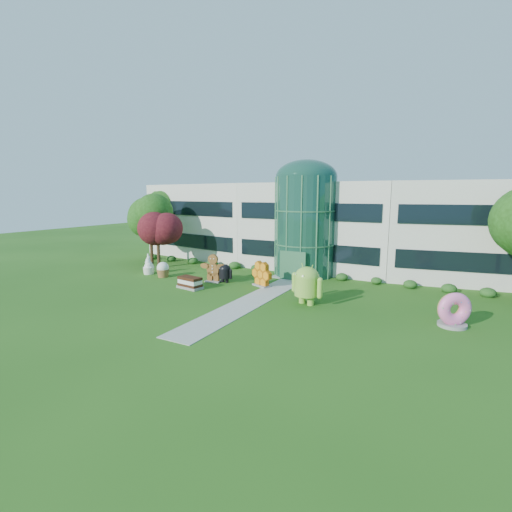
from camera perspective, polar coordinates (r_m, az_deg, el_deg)
The scene contains 14 objects.
ground at distance 27.78m, azimuth -1.70°, elevation -7.49°, with size 140.00×140.00×0.00m, color #215114.
building at distance 43.20m, azimuth 10.46°, elevation 4.75°, with size 46.00×15.00×9.30m, color beige, non-canonical shape.
atrium at distance 37.55m, azimuth 7.58°, elevation 4.51°, with size 6.00×6.00×9.80m, color #194738.
walkway at distance 29.44m, azimuth 0.27°, elevation -6.46°, with size 2.40×20.00×0.04m, color #9E9E93.
tree_red at distance 42.30m, azimuth -14.84°, elevation 2.25°, with size 4.00×4.00×6.00m, color #3F0C14, non-canonical shape.
trees_backdrop at distance 38.54m, azimuth 8.09°, elevation 3.58°, with size 52.00×8.00×8.40m, color #1E4110, non-canonical shape.
android_green at distance 27.75m, azimuth 7.82°, elevation -4.01°, with size 2.96×1.97×3.35m, color #86BF3D, non-canonical shape.
android_black at distance 34.48m, azimuth -4.81°, elevation -2.43°, with size 1.77×1.18×2.01m, color black, non-canonical shape.
donut at distance 26.11m, azimuth 28.10°, elevation -7.23°, with size 2.13×1.02×2.21m, color pink, non-canonical shape.
gingerbread at distance 34.76m, azimuth -6.60°, elevation -1.83°, with size 2.86×1.10×2.64m, color brown, non-canonical shape.
ice_cream_sandwich at distance 32.80m, azimuth -10.13°, elevation -4.05°, with size 2.32×1.16×1.03m, color black, non-canonical shape.
honeycomb at distance 32.88m, azimuth 0.88°, elevation -2.97°, with size 2.59×0.92×2.03m, color orange, non-canonical shape.
froyo at distance 39.49m, azimuth -16.22°, elevation -1.15°, with size 1.25×1.25×2.14m, color white, non-canonical shape.
cupcake at distance 37.75m, azimuth -14.12°, elevation -2.02°, with size 1.27×1.27×1.52m, color white, non-canonical shape.
Camera 1 is at (13.45, -22.91, 8.13)m, focal length 26.00 mm.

